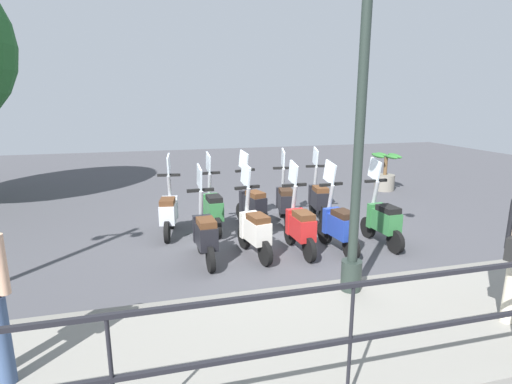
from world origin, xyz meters
name	(u,v)px	position (x,y,z in m)	size (l,w,h in m)	color
ground_plane	(284,239)	(0.00, 0.00, 0.00)	(28.00, 28.00, 0.00)	#424247
promenade_walkway	(374,326)	(-3.15, 0.00, 0.07)	(2.20, 20.00, 0.15)	gray
fence_railing	(448,304)	(-4.20, 0.00, 0.91)	(0.04, 16.03, 1.07)	black
lamp_post_near	(359,138)	(-2.40, -0.09, 2.12)	(0.26, 0.90, 4.43)	#232D28
potted_palm	(385,175)	(3.19, -4.10, 0.45)	(1.06, 0.66, 1.05)	slate
scooter_near_0	(382,219)	(-0.71, -1.59, 0.48)	(1.23, 0.44, 1.54)	black
scooter_near_1	(338,225)	(-0.79, -0.69, 0.48)	(1.23, 0.44, 1.54)	black
scooter_near_2	(300,226)	(-0.68, -0.03, 0.48)	(1.23, 0.44, 1.54)	black
scooter_near_3	(254,229)	(-0.65, 0.75, 0.48)	(1.22, 0.48, 1.54)	black
scooter_near_4	(205,233)	(-0.66, 1.57, 0.48)	(1.23, 0.44, 1.54)	black
scooter_far_0	(318,198)	(1.04, -1.11, 0.48)	(1.23, 0.45, 1.54)	black
scooter_far_1	(285,201)	(0.99, -0.33, 0.48)	(1.23, 0.47, 1.54)	black
scooter_far_2	(252,204)	(0.94, 0.39, 0.48)	(1.20, 0.53, 1.54)	black
scooter_far_3	(213,208)	(0.81, 1.22, 0.48)	(1.23, 0.44, 1.54)	black
scooter_far_4	(169,211)	(0.80, 2.06, 0.48)	(1.23, 0.46, 1.54)	black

